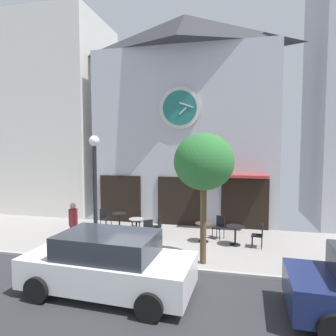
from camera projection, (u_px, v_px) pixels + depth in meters
ground_plane at (138, 270)px, 8.98m from camera, size 24.32×10.74×0.13m
clock_building at (184, 116)px, 14.79m from camera, size 8.99×3.41×10.21m
neighbor_building_left at (53, 117)px, 17.96m from camera, size 6.45×4.98×11.05m
street_lamp at (95, 195)px, 10.13m from camera, size 0.36×0.36×4.11m
street_tree at (204, 163)px, 9.23m from camera, size 1.90×1.71×4.17m
cafe_table_center_left at (119, 219)px, 13.22m from camera, size 0.64×0.64×0.76m
cafe_table_leftmost at (136, 225)px, 12.14m from camera, size 0.61×0.61×0.77m
cafe_table_near_curb at (204, 229)px, 11.55m from camera, size 0.64×0.64×0.75m
cafe_table_center at (235, 232)px, 11.16m from camera, size 0.70×0.70×0.74m
cafe_chair_by_entrance at (147, 229)px, 11.52m from camera, size 0.56×0.56×0.90m
cafe_chair_facing_wall at (219, 225)px, 12.02m from camera, size 0.54×0.54×0.90m
cafe_chair_left_end at (259, 234)px, 10.88m from camera, size 0.45×0.45×0.90m
cafe_chair_facing_street at (138, 216)px, 13.60m from camera, size 0.53×0.53×0.90m
cafe_chair_near_lamp at (105, 216)px, 13.54m from camera, size 0.52×0.52×0.90m
cafe_chair_right_end at (157, 225)px, 12.02m from camera, size 0.42×0.42×0.90m
pedestrian_maroon at (73, 225)px, 10.85m from camera, size 0.45×0.45×1.67m
parked_car_white at (108, 264)px, 7.51m from camera, size 4.39×2.20×1.55m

